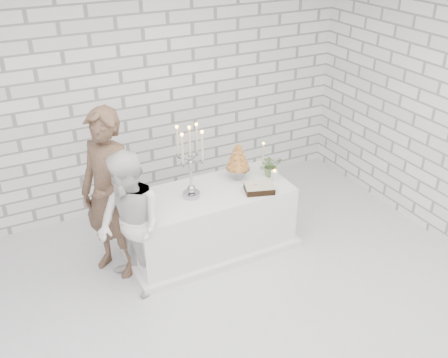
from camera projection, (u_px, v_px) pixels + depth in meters
The scene contains 11 objects.
ground at pixel (217, 326), 4.81m from camera, with size 6.00×5.00×0.01m, color silver.
wall_back at pixel (123, 96), 6.04m from camera, with size 6.00×0.01×3.00m, color white.
cake_table at pixel (210, 220), 5.72m from camera, with size 1.80×0.80×0.75m, color white.
groom at pixel (110, 195), 5.13m from camera, with size 0.68×0.44×1.85m, color #4D3425.
bride at pixel (130, 226), 4.92m from camera, with size 0.75×0.58×1.53m, color white.
candelabra at pixel (190, 162), 5.26m from camera, with size 0.33×0.33×0.82m, color #A1A2AB, non-canonical shape.
croquembouche at pixel (238, 161), 5.70m from camera, with size 0.28×0.28×0.44m, color #A26027, non-canonical shape.
chocolate_cake at pixel (259, 188), 5.53m from camera, with size 0.31×0.22×0.08m, color black.
pillar_candle at pixel (274, 176), 5.74m from camera, with size 0.08×0.08×0.12m, color white.
extra_taper at pixel (263, 156), 5.95m from camera, with size 0.06×0.06×0.32m, color beige.
flowers at pixel (271, 165), 5.82m from camera, with size 0.24×0.20×0.26m, color #55844A.
Camera 1 is at (-1.56, -3.18, 3.54)m, focal length 40.70 mm.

